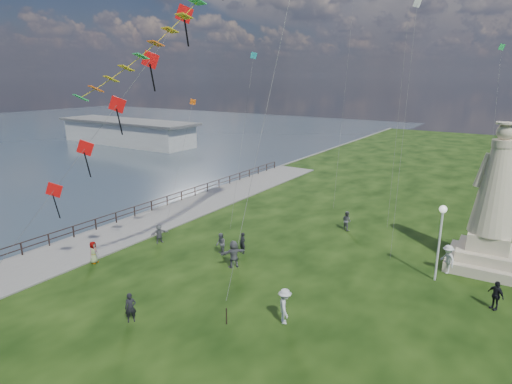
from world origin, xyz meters
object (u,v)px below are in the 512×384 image
Objects in this scene: person_0 at (131,308)px; lamppost at (441,227)px; person_9 at (496,295)px; person_2 at (285,306)px; person_10 at (93,252)px; person_1 at (221,244)px; person_11 at (234,254)px; person_5 at (159,233)px; person_7 at (347,221)px; person_6 at (243,243)px; person_8 at (448,259)px; statue at (493,215)px; pier_pavilion at (127,132)px.

lamppost is at bearing -3.14° from person_0.
person_2 is at bearing -104.05° from person_9.
person_1 is at bearing -61.54° from person_10.
person_11 is (-5.94, 3.85, -0.01)m from person_2.
person_9 reaches higher than person_5.
lamppost is at bearing 53.29° from person_1.
person_6 is at bearing 90.76° from person_7.
person_9 is at bearing 43.99° from person_1.
person_8 is 1.01× the size of person_11.
person_1 is at bearing -85.20° from person_11.
person_5 is at bearing -57.90° from person_11.
person_10 is at bearing -153.42° from lamppost.
person_6 is (1.08, 1.07, -0.03)m from person_1.
person_7 is (-2.42, 14.43, -0.14)m from person_2.
person_9 is 24.14m from person_10.
person_7 is at bearing -176.63° from person_9.
person_10 is 9.32m from person_11.
person_7 is (10.63, 10.18, 0.06)m from person_5.
person_2 is at bearing 92.39° from person_11.
statue is at bearing -67.71° from person_2.
lamppost is at bearing 149.97° from person_11.
person_1 reaches higher than person_6.
statue is 4.01m from person_8.
lamppost is 12.81m from person_6.
person_9 is at bearing -82.05° from statue.
person_10 is at bearing 104.50° from person_0.
person_10 is (-14.08, -0.69, -0.17)m from person_2.
person_11 is at bearing 20.47° from person_2.
statue reaches higher than person_1.
lamppost reaches higher than person_10.
person_11 is at bearing -52.21° from person_6.
person_9 is at bearing 21.54° from person_6.
person_8 reaches higher than person_5.
statue reaches higher than lamppost.
person_2 reaches higher than person_5.
person_8 is 4.39m from person_9.
person_0 is at bearing -132.03° from statue.
person_7 is at bearing 96.27° from person_1.
statue is 1.97× the size of lamppost.
person_6 is at bearing -166.11° from lamppost.
person_7 is at bearing -51.49° from person_10.
person_7 is at bearing 79.65° from person_6.
person_11 is (48.91, -33.44, -0.93)m from pier_pavilion.
statue is 22.34m from person_0.
person_5 is 6.53m from person_6.
person_5 is 0.97× the size of person_6.
person_1 is 8.42m from person_10.
statue reaches higher than person_5.
person_6 is 0.82× the size of person_11.
person_5 is (-5.20, -0.73, -0.06)m from person_1.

